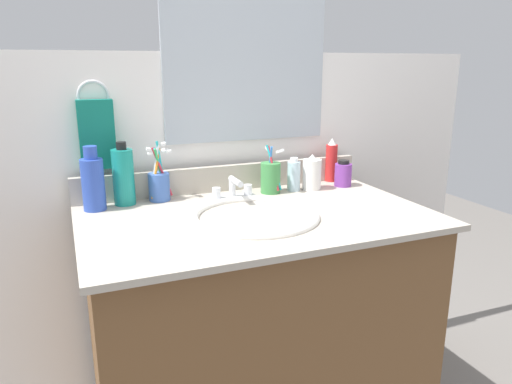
{
  "coord_description": "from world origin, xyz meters",
  "views": [
    {
      "loc": [
        -0.52,
        -1.26,
        1.26
      ],
      "look_at": [
        -0.01,
        0.0,
        0.89
      ],
      "focal_mm": 33.41,
      "sensor_mm": 36.0,
      "label": 1
    }
  ],
  "objects_px": {
    "bottle_cream_purple": "(343,174)",
    "bottle_mouthwash_teal": "(123,176)",
    "faucet": "(233,192)",
    "bottle_spray_red": "(331,161)",
    "hand_towel": "(97,135)",
    "cup_green": "(271,177)",
    "bottle_gel_clear": "(294,175)",
    "bottle_shampoo_blue": "(93,182)",
    "cup_blue_plastic": "(159,184)",
    "bottle_lotion_white": "(312,174)"
  },
  "relations": [
    {
      "from": "bottle_cream_purple",
      "to": "bottle_mouthwash_teal",
      "type": "xyz_separation_m",
      "value": [
        -0.78,
        0.06,
        0.05
      ]
    },
    {
      "from": "faucet",
      "to": "bottle_spray_red",
      "type": "xyz_separation_m",
      "value": [
        0.44,
        0.12,
        0.05
      ]
    },
    {
      "from": "hand_towel",
      "to": "cup_green",
      "type": "xyz_separation_m",
      "value": [
        0.56,
        -0.11,
        -0.16
      ]
    },
    {
      "from": "cup_green",
      "to": "bottle_cream_purple",
      "type": "bearing_deg",
      "value": -2.95
    },
    {
      "from": "bottle_mouthwash_teal",
      "to": "bottle_gel_clear",
      "type": "bearing_deg",
      "value": -4.81
    },
    {
      "from": "hand_towel",
      "to": "bottle_cream_purple",
      "type": "distance_m",
      "value": 0.87
    },
    {
      "from": "bottle_shampoo_blue",
      "to": "cup_blue_plastic",
      "type": "distance_m",
      "value": 0.21
    },
    {
      "from": "hand_towel",
      "to": "bottle_mouthwash_teal",
      "type": "distance_m",
      "value": 0.16
    },
    {
      "from": "cup_blue_plastic",
      "to": "hand_towel",
      "type": "bearing_deg",
      "value": 160.5
    },
    {
      "from": "bottle_gel_clear",
      "to": "bottle_lotion_white",
      "type": "bearing_deg",
      "value": -7.76
    },
    {
      "from": "cup_green",
      "to": "cup_blue_plastic",
      "type": "bearing_deg",
      "value": 172.52
    },
    {
      "from": "bottle_spray_red",
      "to": "cup_green",
      "type": "height_order",
      "value": "cup_green"
    },
    {
      "from": "faucet",
      "to": "bottle_cream_purple",
      "type": "bearing_deg",
      "value": 4.01
    },
    {
      "from": "hand_towel",
      "to": "bottle_mouthwash_teal",
      "type": "xyz_separation_m",
      "value": [
        0.06,
        -0.07,
        -0.13
      ]
    },
    {
      "from": "cup_blue_plastic",
      "to": "cup_green",
      "type": "distance_m",
      "value": 0.38
    },
    {
      "from": "faucet",
      "to": "bottle_shampoo_blue",
      "type": "bearing_deg",
      "value": 171.54
    },
    {
      "from": "bottle_cream_purple",
      "to": "cup_green",
      "type": "distance_m",
      "value": 0.29
    },
    {
      "from": "faucet",
      "to": "cup_blue_plastic",
      "type": "height_order",
      "value": "cup_blue_plastic"
    },
    {
      "from": "bottle_lotion_white",
      "to": "bottle_gel_clear",
      "type": "bearing_deg",
      "value": 172.24
    },
    {
      "from": "bottle_mouthwash_teal",
      "to": "bottle_cream_purple",
      "type": "bearing_deg",
      "value": -4.42
    },
    {
      "from": "cup_blue_plastic",
      "to": "bottle_shampoo_blue",
      "type": "bearing_deg",
      "value": -171.34
    },
    {
      "from": "bottle_spray_red",
      "to": "cup_green",
      "type": "bearing_deg",
      "value": -166.28
    },
    {
      "from": "bottle_cream_purple",
      "to": "bottle_gel_clear",
      "type": "relative_size",
      "value": 0.81
    },
    {
      "from": "bottle_spray_red",
      "to": "bottle_shampoo_blue",
      "type": "bearing_deg",
      "value": -176.64
    },
    {
      "from": "cup_green",
      "to": "bottle_spray_red",
      "type": "bearing_deg",
      "value": 13.72
    },
    {
      "from": "hand_towel",
      "to": "bottle_shampoo_blue",
      "type": "height_order",
      "value": "hand_towel"
    },
    {
      "from": "bottle_mouthwash_teal",
      "to": "bottle_spray_red",
      "type": "xyz_separation_m",
      "value": [
        0.78,
        0.02,
        -0.01
      ]
    },
    {
      "from": "faucet",
      "to": "bottle_gel_clear",
      "type": "height_order",
      "value": "bottle_gel_clear"
    },
    {
      "from": "faucet",
      "to": "bottle_lotion_white",
      "type": "relative_size",
      "value": 1.25
    },
    {
      "from": "bottle_cream_purple",
      "to": "cup_green",
      "type": "bearing_deg",
      "value": 177.05
    },
    {
      "from": "bottle_cream_purple",
      "to": "cup_blue_plastic",
      "type": "height_order",
      "value": "cup_blue_plastic"
    },
    {
      "from": "bottle_gel_clear",
      "to": "bottle_spray_red",
      "type": "bearing_deg",
      "value": 20.35
    },
    {
      "from": "hand_towel",
      "to": "cup_green",
      "type": "relative_size",
      "value": 1.3
    },
    {
      "from": "bottle_mouthwash_teal",
      "to": "faucet",
      "type": "bearing_deg",
      "value": -15.18
    },
    {
      "from": "bottle_lotion_white",
      "to": "bottle_spray_red",
      "type": "height_order",
      "value": "bottle_spray_red"
    },
    {
      "from": "bottle_shampoo_blue",
      "to": "bottle_spray_red",
      "type": "bearing_deg",
      "value": 3.36
    },
    {
      "from": "bottle_gel_clear",
      "to": "bottle_shampoo_blue",
      "type": "height_order",
      "value": "bottle_shampoo_blue"
    },
    {
      "from": "bottle_cream_purple",
      "to": "bottle_shampoo_blue",
      "type": "bearing_deg",
      "value": 177.83
    },
    {
      "from": "cup_green",
      "to": "hand_towel",
      "type": "bearing_deg",
      "value": 168.56
    },
    {
      "from": "bottle_cream_purple",
      "to": "bottle_mouthwash_teal",
      "type": "height_order",
      "value": "bottle_mouthwash_teal"
    },
    {
      "from": "faucet",
      "to": "bottle_lotion_white",
      "type": "xyz_separation_m",
      "value": [
        0.31,
        0.03,
        0.03
      ]
    },
    {
      "from": "bottle_gel_clear",
      "to": "bottle_mouthwash_teal",
      "type": "xyz_separation_m",
      "value": [
        -0.58,
        0.05,
        0.04
      ]
    },
    {
      "from": "hand_towel",
      "to": "bottle_lotion_white",
      "type": "bearing_deg",
      "value": -9.97
    },
    {
      "from": "bottle_cream_purple",
      "to": "bottle_gel_clear",
      "type": "distance_m",
      "value": 0.2
    },
    {
      "from": "bottle_lotion_white",
      "to": "bottle_shampoo_blue",
      "type": "xyz_separation_m",
      "value": [
        -0.74,
        0.03,
        0.03
      ]
    },
    {
      "from": "bottle_shampoo_blue",
      "to": "bottle_spray_red",
      "type": "height_order",
      "value": "bottle_shampoo_blue"
    },
    {
      "from": "faucet",
      "to": "bottle_shampoo_blue",
      "type": "xyz_separation_m",
      "value": [
        -0.43,
        0.06,
        0.06
      ]
    },
    {
      "from": "hand_towel",
      "to": "bottle_mouthwash_teal",
      "type": "relative_size",
      "value": 1.08
    },
    {
      "from": "bottle_shampoo_blue",
      "to": "cup_green",
      "type": "bearing_deg",
      "value": -1.78
    },
    {
      "from": "bottle_gel_clear",
      "to": "bottle_spray_red",
      "type": "relative_size",
      "value": 0.71
    }
  ]
}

